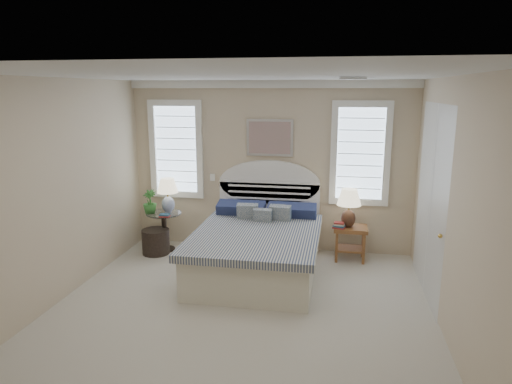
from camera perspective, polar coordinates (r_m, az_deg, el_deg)
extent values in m
cube|color=beige|center=(5.39, -2.52, -15.67)|extent=(4.50, 5.00, 0.01)
cube|color=silver|center=(4.74, -2.84, 14.38)|extent=(4.50, 5.00, 0.01)
cube|color=beige|center=(7.30, 1.74, 3.16)|extent=(4.50, 0.02, 2.70)
cube|color=beige|center=(5.82, -24.81, -0.49)|extent=(0.02, 5.00, 2.70)
cube|color=beige|center=(4.92, 23.85, -2.65)|extent=(0.02, 5.00, 2.70)
cube|color=white|center=(7.16, 1.76, 13.34)|extent=(4.50, 0.08, 0.12)
cube|color=#B2B2B2|center=(5.42, 12.01, 13.71)|extent=(0.30, 0.20, 0.02)
cube|color=white|center=(7.52, -5.47, 1.84)|extent=(0.08, 0.01, 0.12)
cube|color=silver|center=(7.63, -9.91, 5.28)|extent=(0.90, 0.06, 1.60)
cube|color=silver|center=(7.17, 12.89, 4.69)|extent=(0.90, 0.06, 1.60)
cube|color=silver|center=(7.20, 1.72, 6.80)|extent=(0.74, 0.04, 0.58)
cube|color=silver|center=(6.09, 21.01, -1.07)|extent=(0.02, 1.80, 2.40)
cube|color=white|center=(6.46, 0.10, -8.00)|extent=(1.60, 2.10, 0.55)
cube|color=navy|center=(6.31, 0.02, -5.49)|extent=(1.72, 2.15, 0.10)
cube|color=white|center=(7.42, 1.63, -3.03)|extent=(1.62, 0.08, 1.10)
cube|color=navy|center=(7.17, -1.87, -2.08)|extent=(0.75, 0.31, 0.23)
cube|color=navy|center=(7.05, 4.51, -2.37)|extent=(0.75, 0.31, 0.23)
cube|color=navy|center=(6.93, -1.05, -2.78)|extent=(0.33, 0.20, 0.34)
cube|color=navy|center=(6.85, 3.05, -2.97)|extent=(0.33, 0.20, 0.34)
cube|color=navy|center=(6.80, 0.85, -3.26)|extent=(0.28, 0.14, 0.29)
cylinder|color=black|center=(7.64, -11.28, -7.01)|extent=(0.32, 0.32, 0.03)
cylinder|color=black|center=(7.55, -11.37, -4.97)|extent=(0.08, 0.08, 0.60)
cylinder|color=silver|center=(7.46, -11.48, -2.63)|extent=(0.56, 0.56, 0.02)
cube|color=brown|center=(7.08, 11.75, -4.49)|extent=(0.50, 0.40, 0.06)
cube|color=brown|center=(7.18, 11.64, -6.93)|extent=(0.44, 0.34, 0.03)
cube|color=brown|center=(7.01, 10.03, -6.86)|extent=(0.04, 0.04, 0.47)
cube|color=brown|center=(7.30, 10.06, -6.08)|extent=(0.04, 0.04, 0.47)
cube|color=brown|center=(7.03, 13.32, -6.97)|extent=(0.04, 0.04, 0.47)
cube|color=brown|center=(7.31, 13.21, -6.19)|extent=(0.04, 0.04, 0.47)
cylinder|color=black|center=(7.46, -12.41, -6.07)|extent=(0.47, 0.47, 0.39)
cylinder|color=silver|center=(7.50, -10.89, -2.34)|extent=(0.12, 0.12, 0.03)
ellipsoid|color=silver|center=(7.47, -10.92, -1.54)|extent=(0.23, 0.23, 0.26)
cylinder|color=gold|center=(7.43, -10.97, -0.34)|extent=(0.03, 0.03, 0.09)
cylinder|color=black|center=(7.05, 11.41, -4.16)|extent=(0.14, 0.14, 0.03)
ellipsoid|color=black|center=(7.02, 11.45, -3.26)|extent=(0.26, 0.26, 0.28)
cylinder|color=gold|center=(6.97, 11.51, -1.91)|extent=(0.04, 0.04, 0.10)
imported|color=#3F7930|center=(7.42, -13.14, -1.20)|extent=(0.23, 0.23, 0.38)
cube|color=maroon|center=(7.22, -11.35, -2.97)|extent=(0.17, 0.13, 0.02)
cube|color=navy|center=(7.21, -11.35, -2.80)|extent=(0.16, 0.12, 0.02)
cube|color=maroon|center=(6.95, 10.33, -4.40)|extent=(0.20, 0.16, 0.02)
cube|color=navy|center=(6.94, 10.34, -4.21)|extent=(0.18, 0.15, 0.02)
cube|color=#C1B79E|center=(6.93, 10.35, -4.01)|extent=(0.17, 0.14, 0.02)
cube|color=maroon|center=(6.93, 10.36, -3.82)|extent=(0.16, 0.13, 0.02)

